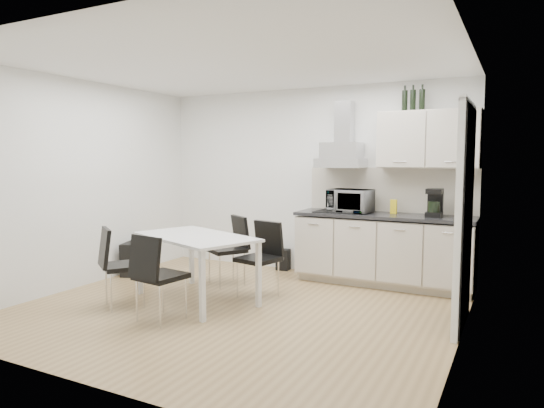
# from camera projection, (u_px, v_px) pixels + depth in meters

# --- Properties ---
(ground) EXTENTS (4.50, 4.50, 0.00)m
(ground) POSITION_uv_depth(u_px,v_px,m) (236.00, 309.00, 5.23)
(ground) COLOR tan
(ground) RESTS_ON ground
(wall_back) EXTENTS (4.50, 0.10, 2.60)m
(wall_back) POSITION_uv_depth(u_px,v_px,m) (309.00, 181.00, 6.88)
(wall_back) COLOR white
(wall_back) RESTS_ON ground
(wall_front) EXTENTS (4.50, 0.10, 2.60)m
(wall_front) POSITION_uv_depth(u_px,v_px,m) (84.00, 205.00, 3.34)
(wall_front) COLOR white
(wall_front) RESTS_ON ground
(wall_left) EXTENTS (0.10, 4.00, 2.60)m
(wall_left) POSITION_uv_depth(u_px,v_px,m) (84.00, 184.00, 6.13)
(wall_left) COLOR white
(wall_left) RESTS_ON ground
(wall_right) EXTENTS (0.10, 4.00, 2.60)m
(wall_right) POSITION_uv_depth(u_px,v_px,m) (464.00, 196.00, 4.08)
(wall_right) COLOR white
(wall_right) RESTS_ON ground
(ceiling) EXTENTS (4.50, 4.50, 0.00)m
(ceiling) POSITION_uv_depth(u_px,v_px,m) (235.00, 63.00, 4.99)
(ceiling) COLOR white
(ceiling) RESTS_ON wall_back
(doorway) EXTENTS (0.08, 1.04, 2.10)m
(doorway) POSITION_uv_depth(u_px,v_px,m) (464.00, 218.00, 4.61)
(doorway) COLOR white
(doorway) RESTS_ON ground
(kitchenette) EXTENTS (2.22, 0.64, 2.52)m
(kitchenette) POSITION_uv_depth(u_px,v_px,m) (387.00, 221.00, 6.15)
(kitchenette) COLOR beige
(kitchenette) RESTS_ON ground
(dining_table) EXTENTS (1.65, 1.29, 0.75)m
(dining_table) POSITION_uv_depth(u_px,v_px,m) (196.00, 242.00, 5.49)
(dining_table) COLOR white
(dining_table) RESTS_ON ground
(chair_far_left) EXTENTS (0.64, 0.66, 0.88)m
(chair_far_left) POSITION_uv_depth(u_px,v_px,m) (227.00, 251.00, 6.21)
(chair_far_left) COLOR black
(chair_far_left) RESTS_ON ground
(chair_far_right) EXTENTS (0.54, 0.58, 0.88)m
(chair_far_right) POSITION_uv_depth(u_px,v_px,m) (258.00, 260.00, 5.64)
(chair_far_right) COLOR black
(chair_far_right) RESTS_ON ground
(chair_near_left) EXTENTS (0.65, 0.66, 0.88)m
(chair_near_left) POSITION_uv_depth(u_px,v_px,m) (124.00, 267.00, 5.28)
(chair_near_left) COLOR black
(chair_near_left) RESTS_ON ground
(chair_near_right) EXTENTS (0.51, 0.56, 0.88)m
(chair_near_right) POSITION_uv_depth(u_px,v_px,m) (161.00, 277.00, 4.82)
(chair_near_right) COLOR black
(chair_near_right) RESTS_ON ground
(guitar_amp) EXTENTS (0.41, 0.59, 0.45)m
(guitar_amp) POSITION_uv_depth(u_px,v_px,m) (135.00, 258.00, 6.83)
(guitar_amp) COLOR black
(guitar_amp) RESTS_ON ground
(floor_speaker) EXTENTS (0.20, 0.18, 0.30)m
(floor_speaker) POSITION_uv_depth(u_px,v_px,m) (283.00, 260.00, 7.06)
(floor_speaker) COLOR black
(floor_speaker) RESTS_ON ground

